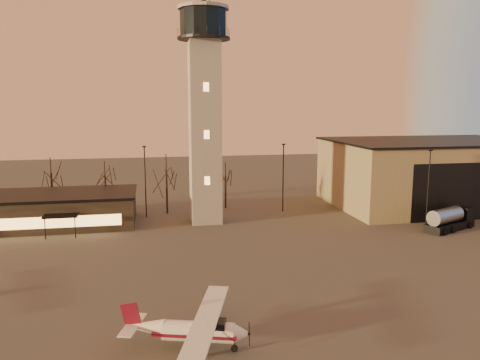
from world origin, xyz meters
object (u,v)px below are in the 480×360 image
Objects in this scene: fuel_truck at (450,221)px; cessna_front at (201,335)px; hangar at (430,173)px; terminal at (37,210)px; control_tower at (205,100)px.

cessna_front is at bearing -169.92° from fuel_truck.
hangar is at bearing 59.54° from cessna_front.
cessna_front is 41.65m from fuel_truck.
hangar is 1.20× the size of terminal.
hangar is 3.76× the size of fuel_truck.
fuel_truck is (-5.91, -13.92, -3.99)m from hangar.
terminal is at bearing 174.85° from control_tower.
cessna_front is (-40.31, -37.40, -4.09)m from hangar.
hangar reaches higher than terminal.
terminal is 2.27× the size of cessna_front.
fuel_truck is at bearing 51.00° from cessna_front.
cessna_front is (17.68, -35.40, -1.09)m from terminal.
control_tower reaches higher than hangar.
fuel_truck is (30.09, -9.94, -15.16)m from control_tower.
control_tower reaches higher than fuel_truck.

